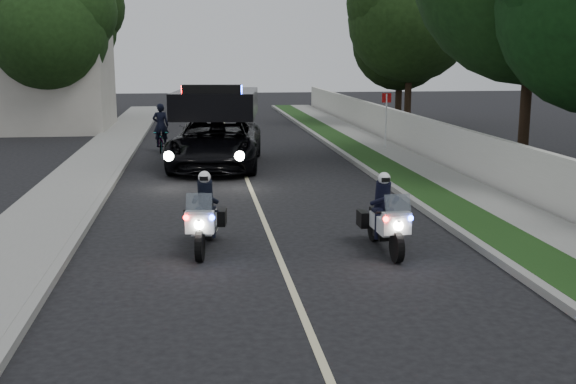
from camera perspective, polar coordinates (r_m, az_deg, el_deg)
ground at (r=11.74m, az=0.33°, el=-8.01°), size 120.00×120.00×0.00m
curb_right at (r=22.05m, az=7.35°, el=1.29°), size 0.20×60.00×0.15m
grass_verge at (r=22.23m, az=9.09°, el=1.34°), size 1.20×60.00×0.16m
sidewalk_right at (r=22.64m, az=12.25°, el=1.40°), size 1.40×60.00×0.16m
property_wall at (r=22.89m, az=14.68°, el=3.10°), size 0.22×60.00×1.50m
curb_left at (r=21.47m, az=-14.32°, el=0.76°), size 0.20×60.00×0.15m
sidewalk_left at (r=21.63m, az=-17.21°, el=0.69°), size 2.00×60.00×0.16m
building_far at (r=37.93m, az=-20.79°, el=10.05°), size 8.00×6.00×7.00m
lane_marking at (r=21.38m, az=-3.34°, el=0.86°), size 0.12×50.00×0.01m
police_moto_left at (r=14.10m, az=-6.85°, el=-4.75°), size 0.91×1.95×1.60m
police_moto_right at (r=14.06m, az=7.95°, el=-4.83°), size 0.71×1.89×1.59m
police_suv at (r=24.36m, az=-5.91°, el=2.10°), size 3.70×6.71×3.11m
bicycle at (r=28.40m, az=-10.41°, el=3.30°), size 0.60×1.63×0.85m
cyclist at (r=28.40m, az=-10.41°, el=3.30°), size 0.64×0.43×1.75m
sign_post at (r=28.16m, az=8.04°, el=3.30°), size 0.38×0.38×2.44m
tree_right_b at (r=24.91m, az=18.73°, el=1.76°), size 8.54×8.54×13.22m
tree_right_d at (r=37.93m, az=9.81°, el=5.31°), size 8.16×8.16×10.99m
tree_right_e at (r=39.25m, az=9.06°, el=5.53°), size 5.44×5.44×8.78m
tree_left_near at (r=35.82m, az=-18.71°, el=4.52°), size 5.92×5.92×9.50m
tree_left_far at (r=43.55m, az=-17.78°, el=5.70°), size 7.83×7.83×10.65m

